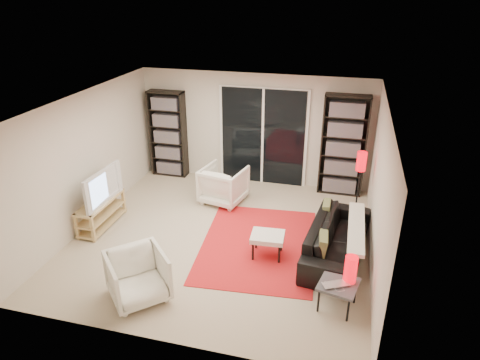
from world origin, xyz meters
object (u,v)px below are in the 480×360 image
at_px(bookshelf_left, 168,134).
at_px(armchair_back, 224,185).
at_px(sofa, 337,239).
at_px(ottoman, 268,238).
at_px(floor_lamp, 361,169).
at_px(side_table, 338,286).
at_px(armchair_front, 138,277).
at_px(tv_stand, 101,213).
at_px(bookshelf_right, 343,146).

xyz_separation_m(bookshelf_left, armchair_back, (1.60, -1.02, -0.60)).
relative_size(sofa, armchair_back, 2.53).
relative_size(ottoman, floor_lamp, 0.42).
distance_m(ottoman, side_table, 1.51).
bearing_deg(side_table, bookshelf_left, 137.52).
distance_m(sofa, ottoman, 1.13).
bearing_deg(armchair_front, sofa, -9.76).
bearing_deg(ottoman, tv_stand, 176.49).
xyz_separation_m(tv_stand, ottoman, (3.12, -0.19, 0.08)).
height_order(bookshelf_left, sofa, bookshelf_left).
distance_m(tv_stand, side_table, 4.44).
bearing_deg(tv_stand, bookshelf_left, 83.28).
height_order(armchair_front, floor_lamp, floor_lamp).
xyz_separation_m(tv_stand, armchair_front, (1.57, -1.65, 0.09)).
bearing_deg(armchair_back, side_table, 144.05).
bearing_deg(armchair_back, sofa, 161.41).
relative_size(tv_stand, armchair_back, 1.40).
bearing_deg(side_table, tv_stand, 164.88).
height_order(armchair_front, ottoman, armchair_front).
distance_m(tv_stand, sofa, 4.22).
height_order(bookshelf_right, floor_lamp, bookshelf_right).
height_order(bookshelf_right, armchair_back, bookshelf_right).
bearing_deg(armchair_back, bookshelf_right, -143.87).
distance_m(side_table, floor_lamp, 2.74).
distance_m(bookshelf_left, floor_lamp, 4.32).
height_order(tv_stand, ottoman, tv_stand).
bearing_deg(armchair_back, floor_lamp, -167.73).
relative_size(bookshelf_left, ottoman, 3.52).
bearing_deg(ottoman, side_table, -39.76).
xyz_separation_m(bookshelf_left, sofa, (3.92, -2.38, -0.67)).
distance_m(bookshelf_left, sofa, 4.64).
bearing_deg(bookshelf_left, side_table, -42.48).
bearing_deg(armchair_back, tv_stand, 49.74).
relative_size(tv_stand, armchair_front, 1.48).
bearing_deg(bookshelf_right, floor_lamp, -70.64).
relative_size(bookshelf_left, floor_lamp, 1.48).
xyz_separation_m(sofa, ottoman, (-1.09, -0.31, 0.04)).
height_order(tv_stand, floor_lamp, floor_lamp).
xyz_separation_m(armchair_back, side_table, (2.39, -2.63, -0.02)).
xyz_separation_m(bookshelf_left, ottoman, (2.83, -2.69, -0.63)).
distance_m(bookshelf_left, tv_stand, 2.61).
xyz_separation_m(sofa, armchair_front, (-2.64, -1.76, 0.05)).
relative_size(bookshelf_right, floor_lamp, 1.59).
height_order(armchair_back, floor_lamp, floor_lamp).
relative_size(armchair_back, floor_lamp, 0.63).
xyz_separation_m(bookshelf_right, ottoman, (-1.02, -2.69, -0.71)).
height_order(bookshelf_right, tv_stand, bookshelf_right).
relative_size(ottoman, side_table, 0.93).
bearing_deg(ottoman, bookshelf_left, 136.48).
bearing_deg(sofa, armchair_back, 66.68).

